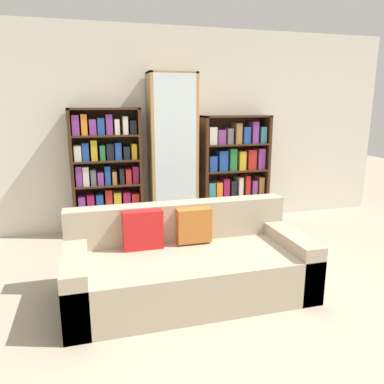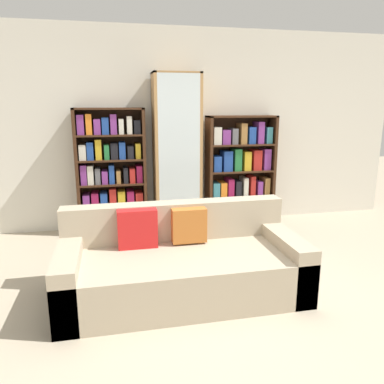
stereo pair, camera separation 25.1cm
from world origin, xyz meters
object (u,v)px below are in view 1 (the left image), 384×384
Objects in this scene: bookshelf_left at (107,174)px; wine_bottle at (236,230)px; couch at (187,265)px; display_cabinet at (173,154)px; bookshelf_right at (235,172)px.

bookshelf_left is 4.94× the size of wine_bottle.
couch is 2.05m from display_cabinet.
display_cabinet is at bearing -1.00° from bookshelf_left.
couch is 1.02× the size of display_cabinet.
bookshelf_right reaches higher than wine_bottle.
couch is at bearing -122.71° from bookshelf_right.
bookshelf_left is at bearing 154.51° from wine_bottle.
bookshelf_right is at bearing 57.29° from couch.
bookshelf_right is (0.92, 0.02, -0.30)m from display_cabinet.
display_cabinet reaches higher than bookshelf_left.
display_cabinet is (0.30, 1.87, 0.77)m from couch.
bookshelf_right reaches higher than couch.
bookshelf_left is 1.07× the size of bookshelf_right.
wine_bottle is at bearing -25.49° from bookshelf_left.
bookshelf_left reaches higher than bookshelf_right.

